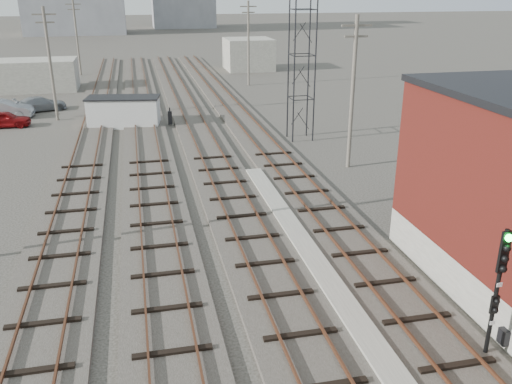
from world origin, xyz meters
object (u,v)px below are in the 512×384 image
object	(u,v)px
site_trailer	(124,112)
car_silver	(3,109)
car_red	(5,119)
car_grey	(41,104)
signal_mast	(498,285)
switch_stand	(170,118)

from	to	relation	value
site_trailer	car_silver	distance (m)	11.17
car_red	car_grey	xyz separation A→B (m)	(1.88, 5.73, -0.02)
car_grey	signal_mast	bearing A→B (deg)	-176.11
signal_mast	switch_stand	size ratio (longest dim) A/B	3.12
switch_stand	car_grey	xyz separation A→B (m)	(-10.89, 7.98, -0.01)
switch_stand	car_grey	world-z (taller)	switch_stand
switch_stand	car_silver	xyz separation A→B (m)	(-13.50, 5.54, 0.13)
switch_stand	signal_mast	bearing A→B (deg)	-69.36
site_trailer	car_grey	world-z (taller)	site_trailer
site_trailer	car_grey	xyz separation A→B (m)	(-7.34, 7.49, -0.56)
switch_stand	car_red	bearing A→B (deg)	177.81
car_silver	car_grey	world-z (taller)	car_silver
site_trailer	car_silver	size ratio (longest dim) A/B	1.26
switch_stand	car_grey	size ratio (longest dim) A/B	0.31
switch_stand	site_trailer	distance (m)	3.63
switch_stand	car_grey	bearing A→B (deg)	151.55
car_red	site_trailer	bearing A→B (deg)	-99.50
site_trailer	car_red	bearing A→B (deg)	178.41
site_trailer	car_grey	bearing A→B (deg)	143.62
site_trailer	car_grey	distance (m)	10.50
signal_mast	car_red	xyz separation A→B (m)	(-19.92, 33.54, -1.88)
switch_stand	car_red	xyz separation A→B (m)	(-12.77, 2.24, 0.01)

